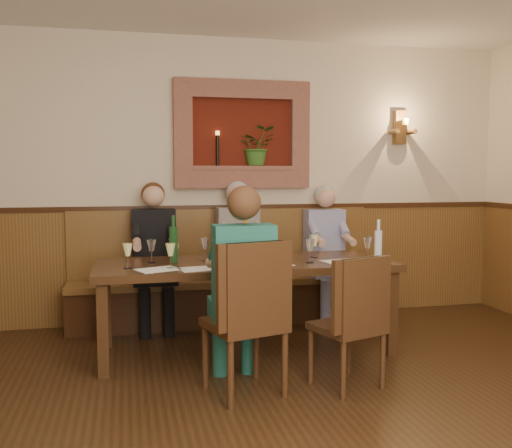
{
  "coord_description": "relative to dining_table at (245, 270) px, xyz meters",
  "views": [
    {
      "loc": [
        -0.94,
        -2.65,
        1.47
      ],
      "look_at": [
        0.1,
        1.9,
        1.05
      ],
      "focal_mm": 40.0,
      "sensor_mm": 36.0,
      "label": 1
    }
  ],
  "objects": [
    {
      "name": "wine_bottle_green_b",
      "position": [
        -0.57,
        0.1,
        0.23
      ],
      "size": [
        0.08,
        0.08,
        0.38
      ],
      "rotation": [
        0.0,
        0.0,
        0.15
      ],
      "color": "#19471E",
      "rests_on": "dining_table"
    },
    {
      "name": "wall_niche",
      "position": [
        0.24,
        1.09,
        1.13
      ],
      "size": [
        1.36,
        0.3,
        1.06
      ],
      "color": "#54160C",
      "rests_on": "ground"
    },
    {
      "name": "tasting_sheet_b",
      "position": [
        0.16,
        -0.24,
        0.08
      ],
      "size": [
        0.35,
        0.3,
        0.0
      ],
      "primitive_type": "cube",
      "rotation": [
        0.0,
        0.0,
        0.38
      ],
      "color": "white",
      "rests_on": "dining_table"
    },
    {
      "name": "room_shell",
      "position": [
        0.0,
        -1.85,
        1.21
      ],
      "size": [
        6.04,
        6.04,
        2.82
      ],
      "color": "beige",
      "rests_on": "ground"
    },
    {
      "name": "wine_bottle_green_a",
      "position": [
        -0.02,
        -0.12,
        0.24
      ],
      "size": [
        0.09,
        0.09,
        0.4
      ],
      "rotation": [
        0.0,
        0.0,
        -0.23
      ],
      "color": "#19471E",
      "rests_on": "dining_table"
    },
    {
      "name": "person_bench_right",
      "position": [
        1.01,
        0.84,
        -0.12
      ],
      "size": [
        0.39,
        0.47,
        1.35
      ],
      "color": "navy",
      "rests_on": "ground"
    },
    {
      "name": "tasting_sheet_a",
      "position": [
        -0.72,
        -0.24,
        0.08
      ],
      "size": [
        0.37,
        0.32,
        0.0
      ],
      "primitive_type": "cube",
      "rotation": [
        0.0,
        0.0,
        0.39
      ],
      "color": "white",
      "rests_on": "dining_table"
    },
    {
      "name": "tasting_sheet_d",
      "position": [
        -0.41,
        -0.28,
        0.08
      ],
      "size": [
        0.34,
        0.27,
        0.0
      ],
      "primitive_type": "cube",
      "rotation": [
        0.0,
        0.0,
        0.19
      ],
      "color": "white",
      "rests_on": "dining_table"
    },
    {
      "name": "wine_glass_6",
      "position": [
        1.01,
        -0.13,
        0.17
      ],
      "size": [
        0.08,
        0.08,
        0.19
      ],
      "primitive_type": null,
      "color": "white",
      "rests_on": "dining_table"
    },
    {
      "name": "wine_glass_0",
      "position": [
        -0.17,
        -0.35,
        0.17
      ],
      "size": [
        0.08,
        0.08,
        0.19
      ],
      "primitive_type": null,
      "color": "#EAEF8F",
      "rests_on": "dining_table"
    },
    {
      "name": "wine_glass_5",
      "position": [
        0.49,
        -0.18,
        0.17
      ],
      "size": [
        0.08,
        0.08,
        0.19
      ],
      "primitive_type": null,
      "color": "white",
      "rests_on": "dining_table"
    },
    {
      "name": "wine_glass_7",
      "position": [
        0.23,
        0.15,
        0.17
      ],
      "size": [
        0.08,
        0.08,
        0.19
      ],
      "primitive_type": null,
      "color": "#EAEF8F",
      "rests_on": "dining_table"
    },
    {
      "name": "wine_glass_2",
      "position": [
        -0.31,
        0.11,
        0.17
      ],
      "size": [
        0.08,
        0.08,
        0.19
      ],
      "primitive_type": null,
      "color": "white",
      "rests_on": "dining_table"
    },
    {
      "name": "wainscoting",
      "position": [
        0.0,
        -1.85,
        -0.09
      ],
      "size": [
        6.02,
        6.02,
        1.15
      ],
      "color": "brown",
      "rests_on": "ground"
    },
    {
      "name": "person_bench_mid",
      "position": [
        0.12,
        0.84,
        -0.1
      ],
      "size": [
        0.41,
        0.5,
        1.39
      ],
      "color": "#534E4C",
      "rests_on": "ground"
    },
    {
      "name": "person_bench_left",
      "position": [
        -0.69,
        0.84,
        -0.11
      ],
      "size": [
        0.4,
        0.49,
        1.38
      ],
      "color": "black",
      "rests_on": "ground"
    },
    {
      "name": "wine_glass_1",
      "position": [
        -0.75,
        0.08,
        0.17
      ],
      "size": [
        0.08,
        0.08,
        0.19
      ],
      "primitive_type": null,
      "color": "white",
      "rests_on": "dining_table"
    },
    {
      "name": "wall_sconce",
      "position": [
        1.9,
        1.08,
        1.27
      ],
      "size": [
        0.25,
        0.2,
        0.35
      ],
      "color": "brown",
      "rests_on": "ground"
    },
    {
      "name": "person_chair_front",
      "position": [
        -0.19,
        -0.78,
        -0.1
      ],
      "size": [
        0.4,
        0.49,
        1.39
      ],
      "color": "#194F5A",
      "rests_on": "ground"
    },
    {
      "name": "water_bottle",
      "position": [
        1.05,
        -0.24,
        0.21
      ],
      "size": [
        0.06,
        0.06,
        0.34
      ],
      "rotation": [
        0.0,
        0.0,
        -0.03
      ],
      "color": "silver",
      "rests_on": "dining_table"
    },
    {
      "name": "wine_glass_8",
      "position": [
        -0.07,
        -0.16,
        0.17
      ],
      "size": [
        0.08,
        0.08,
        0.19
      ],
      "primitive_type": null,
      "color": "#EAEF8F",
      "rests_on": "dining_table"
    },
    {
      "name": "dining_table",
      "position": [
        0.0,
        0.0,
        0.0
      ],
      "size": [
        2.4,
        0.9,
        0.75
      ],
      "color": "#331D0F",
      "rests_on": "ground"
    },
    {
      "name": "tasting_sheet_c",
      "position": [
        0.76,
        -0.17,
        0.08
      ],
      "size": [
        0.32,
        0.25,
        0.0
      ],
      "primitive_type": "cube",
      "rotation": [
        0.0,
        0.0,
        0.18
      ],
      "color": "white",
      "rests_on": "dining_table"
    },
    {
      "name": "wine_glass_9",
      "position": [
        -0.94,
        -0.14,
        0.17
      ],
      "size": [
        0.08,
        0.08,
        0.19
      ],
      "primitive_type": null,
      "color": "#EAEF8F",
      "rests_on": "dining_table"
    },
    {
      "name": "wine_glass_4",
      "position": [
        0.62,
        0.1,
        0.17
      ],
      "size": [
        0.08,
        0.08,
        0.19
      ],
      "primitive_type": null,
      "color": "#EAEF8F",
      "rests_on": "dining_table"
    },
    {
      "name": "bench",
      "position": [
        0.0,
        0.94,
        -0.35
      ],
      "size": [
        3.0,
        0.45,
        1.11
      ],
      "color": "#381E0F",
      "rests_on": "ground"
    },
    {
      "name": "wine_glass_3",
      "position": [
        -0.62,
        -0.21,
        0.17
      ],
      "size": [
        0.08,
        0.08,
        0.19
      ],
      "primitive_type": null,
      "color": "#EAEF8F",
      "rests_on": "dining_table"
    },
    {
      "name": "spittoon_bucket",
      "position": [
        -0.11,
        -0.06,
        0.2
      ],
      "size": [
        0.25,
        0.25,
        0.25
      ],
      "primitive_type": "cylinder",
      "rotation": [
        0.0,
        0.0,
        0.16
      ],
      "color": "red",
      "rests_on": "dining_table"
    },
    {
      "name": "chair_near_right",
      "position": [
        0.52,
        -0.93,
        -0.41
      ],
      "size": [
        0.52,
        0.52,
        0.92
      ],
      "rotation": [
        0.0,
        0.0,
        0.33
      ],
      "color": "#331D0F",
      "rests_on": "ground"
    },
    {
      "name": "chair_near_left",
      "position": [
        -0.19,
        -0.89,
        -0.37
      ],
      "size": [
        0.57,
        0.57,
        1.04
      ],
      "rotation": [
        0.0,
        0.0,
        0.27
      ],
      "color": "#331D0F",
      "rests_on": "ground"
    }
  ]
}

